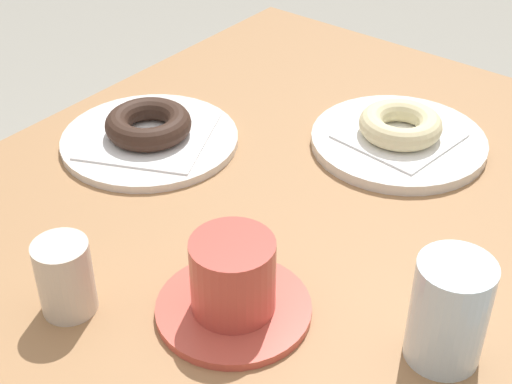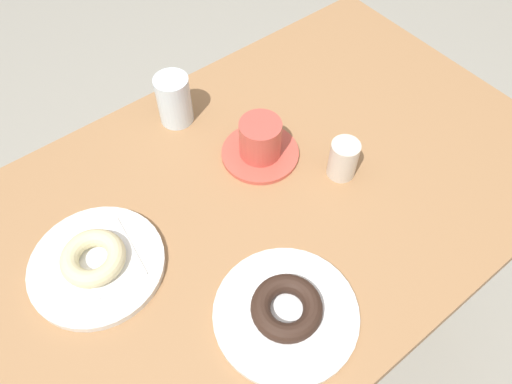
# 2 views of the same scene
# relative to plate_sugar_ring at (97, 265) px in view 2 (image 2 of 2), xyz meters

# --- Properties ---
(ground_plane) EXTENTS (6.00, 6.00, 0.00)m
(ground_plane) POSITION_rel_plate_sugar_ring_xyz_m (0.31, -0.06, -0.76)
(ground_plane) COLOR gray
(table) EXTENTS (1.19, 0.74, 0.76)m
(table) POSITION_rel_plate_sugar_ring_xyz_m (0.31, -0.06, -0.08)
(table) COLOR #9C7048
(table) RESTS_ON ground_plane
(plate_sugar_ring) EXTENTS (0.23, 0.23, 0.01)m
(plate_sugar_ring) POSITION_rel_plate_sugar_ring_xyz_m (0.00, 0.00, 0.00)
(plate_sugar_ring) COLOR silver
(plate_sugar_ring) RESTS_ON table
(napkin_sugar_ring) EXTENTS (0.14, 0.14, 0.00)m
(napkin_sugar_ring) POSITION_rel_plate_sugar_ring_xyz_m (0.00, -0.00, 0.01)
(napkin_sugar_ring) COLOR white
(napkin_sugar_ring) RESTS_ON plate_sugar_ring
(donut_sugar_ring) EXTENTS (0.11, 0.11, 0.03)m
(donut_sugar_ring) POSITION_rel_plate_sugar_ring_xyz_m (0.00, -0.00, 0.03)
(donut_sugar_ring) COLOR beige
(donut_sugar_ring) RESTS_ON napkin_sugar_ring
(plate_chocolate_ring) EXTENTS (0.23, 0.23, 0.01)m
(plate_chocolate_ring) POSITION_rel_plate_sugar_ring_xyz_m (0.20, -0.26, -0.00)
(plate_chocolate_ring) COLOR silver
(plate_chocolate_ring) RESTS_ON table
(napkin_chocolate_ring) EXTENTS (0.21, 0.21, 0.00)m
(napkin_chocolate_ring) POSITION_rel_plate_sugar_ring_xyz_m (0.20, -0.26, 0.01)
(napkin_chocolate_ring) COLOR white
(napkin_chocolate_ring) RESTS_ON plate_chocolate_ring
(donut_chocolate_ring) EXTENTS (0.11, 0.11, 0.03)m
(donut_chocolate_ring) POSITION_rel_plate_sugar_ring_xyz_m (0.20, -0.26, 0.02)
(donut_chocolate_ring) COLOR #322017
(donut_chocolate_ring) RESTS_ON napkin_chocolate_ring
(water_glass) EXTENTS (0.07, 0.07, 0.11)m
(water_glass) POSITION_rel_plate_sugar_ring_xyz_m (0.30, 0.21, 0.05)
(water_glass) COLOR silver
(water_glass) RESTS_ON table
(coffee_cup) EXTENTS (0.15, 0.15, 0.09)m
(coffee_cup) POSITION_rel_plate_sugar_ring_xyz_m (0.37, 0.03, 0.03)
(coffee_cup) COLOR #C94F40
(coffee_cup) RESTS_ON table
(sugar_jar) EXTENTS (0.05, 0.05, 0.08)m
(sugar_jar) POSITION_rel_plate_sugar_ring_xyz_m (0.47, -0.11, 0.03)
(sugar_jar) COLOR beige
(sugar_jar) RESTS_ON table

